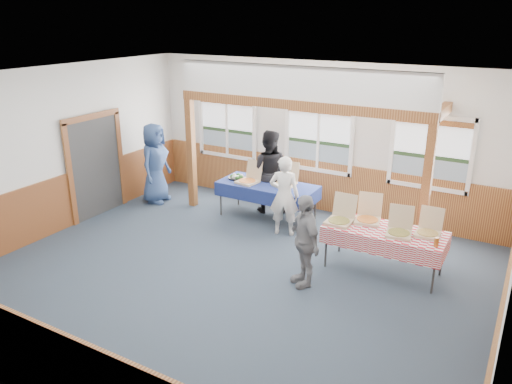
% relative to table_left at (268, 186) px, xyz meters
% --- Properties ---
extents(floor, '(8.00, 8.00, 0.00)m').
position_rel_table_left_xyz_m(floor, '(0.69, -2.47, -0.71)').
color(floor, '#26333E').
rests_on(floor, ground).
extents(ceiling, '(8.00, 8.00, 0.00)m').
position_rel_table_left_xyz_m(ceiling, '(0.69, -2.47, 2.49)').
color(ceiling, white).
rests_on(ceiling, wall_back).
extents(wall_back, '(8.00, 0.00, 8.00)m').
position_rel_table_left_xyz_m(wall_back, '(0.69, 1.03, 0.89)').
color(wall_back, silver).
rests_on(wall_back, floor).
extents(wall_front, '(8.00, 0.00, 8.00)m').
position_rel_table_left_xyz_m(wall_front, '(0.69, -5.97, 0.89)').
color(wall_front, silver).
rests_on(wall_front, floor).
extents(wall_left, '(0.00, 8.00, 8.00)m').
position_rel_table_left_xyz_m(wall_left, '(-3.31, -2.47, 0.89)').
color(wall_left, silver).
rests_on(wall_left, floor).
extents(wainscot_back, '(7.98, 0.05, 1.10)m').
position_rel_table_left_xyz_m(wainscot_back, '(0.69, 1.01, -0.16)').
color(wainscot_back, brown).
rests_on(wainscot_back, floor).
extents(wainscot_front, '(7.98, 0.05, 1.10)m').
position_rel_table_left_xyz_m(wainscot_front, '(0.69, -5.94, -0.16)').
color(wainscot_front, brown).
rests_on(wainscot_front, floor).
extents(wainscot_left, '(0.05, 6.98, 1.10)m').
position_rel_table_left_xyz_m(wainscot_left, '(-3.29, -2.47, -0.16)').
color(wainscot_left, brown).
rests_on(wainscot_left, floor).
extents(wainscot_right, '(0.05, 6.98, 1.10)m').
position_rel_table_left_xyz_m(wainscot_right, '(4.66, -2.47, -0.16)').
color(wainscot_right, brown).
rests_on(wainscot_right, floor).
extents(cased_opening, '(0.06, 1.30, 2.10)m').
position_rel_table_left_xyz_m(cased_opening, '(-3.27, -1.57, 0.34)').
color(cased_opening, '#313131').
rests_on(cased_opening, wall_left).
extents(window_left, '(1.56, 0.10, 1.46)m').
position_rel_table_left_xyz_m(window_left, '(-1.61, 0.99, 0.97)').
color(window_left, white).
rests_on(window_left, wall_back).
extents(window_mid, '(1.56, 0.10, 1.46)m').
position_rel_table_left_xyz_m(window_mid, '(0.69, 0.99, 0.97)').
color(window_mid, white).
rests_on(window_mid, wall_back).
extents(window_right, '(1.56, 0.10, 1.46)m').
position_rel_table_left_xyz_m(window_right, '(2.99, 0.99, 0.97)').
color(window_right, white).
rests_on(window_right, wall_back).
extents(post_left, '(0.15, 0.15, 2.40)m').
position_rel_table_left_xyz_m(post_left, '(-1.81, -0.17, 0.49)').
color(post_left, brown).
rests_on(post_left, floor).
extents(post_right, '(0.15, 0.15, 2.40)m').
position_rel_table_left_xyz_m(post_right, '(3.19, -0.17, 0.49)').
color(post_right, brown).
rests_on(post_right, floor).
extents(cross_beam, '(5.15, 0.18, 0.18)m').
position_rel_table_left_xyz_m(cross_beam, '(0.69, -0.17, 1.78)').
color(cross_beam, brown).
rests_on(cross_beam, post_left).
extents(table_left, '(2.16, 1.18, 0.76)m').
position_rel_table_left_xyz_m(table_left, '(0.00, 0.00, 0.00)').
color(table_left, '#313131').
rests_on(table_left, floor).
extents(table_right, '(2.01, 1.01, 0.76)m').
position_rel_table_left_xyz_m(table_right, '(2.78, -1.08, -0.00)').
color(table_right, '#313131').
rests_on(table_right, floor).
extents(pizza_box_a, '(0.46, 0.53, 0.43)m').
position_rel_table_left_xyz_m(pizza_box_a, '(-0.39, -0.11, 0.12)').
color(pizza_box_a, beige).
rests_on(pizza_box_a, table_left).
extents(pizza_box_b, '(0.42, 0.51, 0.43)m').
position_rel_table_left_xyz_m(pizza_box_b, '(0.35, 0.16, 0.12)').
color(pizza_box_b, beige).
rests_on(pizza_box_b, table_left).
extents(pizza_box_c, '(0.42, 0.51, 0.45)m').
position_rel_table_left_xyz_m(pizza_box_c, '(2.03, -1.17, 0.12)').
color(pizza_box_c, beige).
rests_on(pizza_box_c, table_right).
extents(pizza_box_d, '(0.48, 0.56, 0.44)m').
position_rel_table_left_xyz_m(pizza_box_d, '(2.42, -0.89, 0.12)').
color(pizza_box_d, beige).
rests_on(pizza_box_d, table_right).
extents(pizza_box_e, '(0.46, 0.53, 0.42)m').
position_rel_table_left_xyz_m(pizza_box_e, '(3.03, -1.16, 0.12)').
color(pizza_box_e, beige).
rests_on(pizza_box_e, table_right).
extents(pizza_box_f, '(0.37, 0.46, 0.40)m').
position_rel_table_left_xyz_m(pizza_box_f, '(3.43, -0.94, 0.12)').
color(pizza_box_f, beige).
rests_on(pizza_box_f, table_right).
extents(veggie_tray, '(0.38, 0.38, 0.09)m').
position_rel_table_left_xyz_m(veggie_tray, '(-0.75, 0.00, 0.08)').
color(veggie_tray, black).
rests_on(veggie_tray, table_left).
extents(drink_glass, '(0.07, 0.07, 0.15)m').
position_rel_table_left_xyz_m(drink_glass, '(3.63, -1.33, 0.13)').
color(drink_glass, '#A2541B').
rests_on(drink_glass, table_right).
extents(woman_white, '(0.66, 0.53, 1.59)m').
position_rel_table_left_xyz_m(woman_white, '(0.66, -0.55, 0.09)').
color(woman_white, silver).
rests_on(woman_white, floor).
extents(woman_black, '(1.03, 0.90, 1.80)m').
position_rel_table_left_xyz_m(woman_black, '(-0.17, 0.36, 0.20)').
color(woman_black, black).
rests_on(woman_black, floor).
extents(man_blue, '(0.71, 0.97, 1.82)m').
position_rel_table_left_xyz_m(man_blue, '(-2.69, -0.37, 0.21)').
color(man_blue, '#334D80').
rests_on(man_blue, floor).
extents(person_grey, '(0.91, 0.87, 1.51)m').
position_rel_table_left_xyz_m(person_grey, '(1.81, -2.12, 0.05)').
color(person_grey, gray).
rests_on(person_grey, floor).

